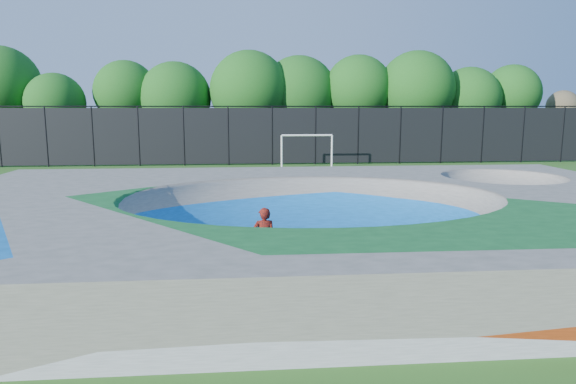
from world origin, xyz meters
name	(u,v)px	position (x,y,z in m)	size (l,w,h in m)	color
ground	(312,246)	(0.00, 0.00, 0.00)	(120.00, 120.00, 0.00)	#295E1A
skate_deck	(312,221)	(0.00, 0.00, 0.75)	(22.00, 14.00, 1.50)	gray
skater	(264,239)	(-1.46, -2.09, 0.79)	(0.58, 0.38, 1.58)	#B31F0E
skateboard	(264,269)	(-1.46, -2.09, 0.03)	(0.78, 0.22, 0.05)	black
soccer_goal	(307,145)	(2.10, 18.42, 1.55)	(3.38, 0.12, 2.23)	white
fence	(272,134)	(0.00, 21.00, 2.10)	(48.09, 0.09, 4.04)	black
treeline	(239,93)	(-2.25, 25.89, 5.02)	(52.37, 8.00, 8.48)	#4F3F27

